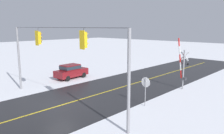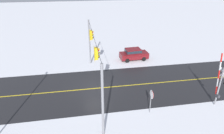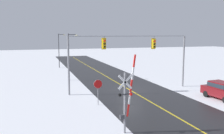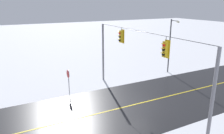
# 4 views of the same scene
# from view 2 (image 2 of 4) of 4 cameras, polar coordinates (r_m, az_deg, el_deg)

# --- Properties ---
(ground_plane) EXTENTS (160.00, 160.00, 0.00)m
(ground_plane) POSITION_cam_2_polar(r_m,az_deg,el_deg) (22.12, -4.90, -6.24)
(ground_plane) COLOR white
(road_asphalt) EXTENTS (9.00, 80.00, 0.01)m
(road_asphalt) POSITION_cam_2_polar(r_m,az_deg,el_deg) (22.56, -20.37, -7.23)
(road_asphalt) COLOR black
(road_asphalt) RESTS_ON ground
(lane_centre_line) EXTENTS (0.14, 72.00, 0.01)m
(lane_centre_line) POSITION_cam_2_polar(r_m,az_deg,el_deg) (22.55, -20.37, -7.21)
(lane_centre_line) COLOR gold
(lane_centre_line) RESTS_ON ground
(signal_span) EXTENTS (14.20, 0.47, 6.22)m
(signal_span) POSITION_cam_2_polar(r_m,az_deg,el_deg) (20.26, -5.29, 3.54)
(signal_span) COLOR gray
(signal_span) RESTS_ON ground
(stop_sign) EXTENTS (0.80, 0.09, 2.35)m
(stop_sign) POSITION_cam_2_polar(r_m,az_deg,el_deg) (17.95, 11.38, -8.47)
(stop_sign) COLOR gray
(stop_sign) RESTS_ON ground
(railroad_crossing) EXTENTS (1.23, 0.31, 5.15)m
(railroad_crossing) POSITION_cam_2_polar(r_m,az_deg,el_deg) (20.91, 28.85, -4.21)
(railroad_crossing) COLOR gray
(railroad_crossing) RESTS_ON ground
(parked_car_maroon) EXTENTS (2.02, 4.28, 1.74)m
(parked_car_maroon) POSITION_cam_2_polar(r_m,az_deg,el_deg) (29.09, 6.31, 3.85)
(parked_car_maroon) COLOR maroon
(parked_car_maroon) RESTS_ON ground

